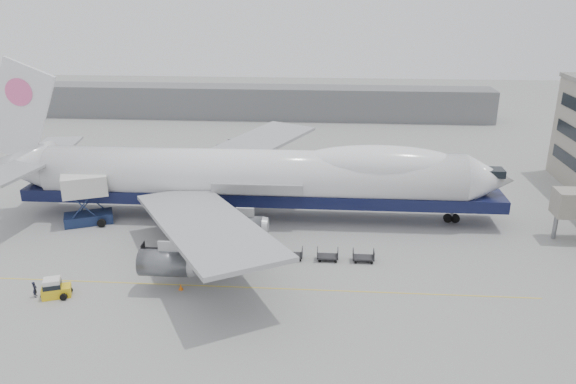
# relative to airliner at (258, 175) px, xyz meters

# --- Properties ---
(ground) EXTENTS (260.00, 260.00, 0.00)m
(ground) POSITION_rel_airliner_xyz_m (-0.64, -12.00, -5.62)
(ground) COLOR gray
(ground) RESTS_ON ground
(apron_line) EXTENTS (60.00, 0.15, 0.01)m
(apron_line) POSITION_rel_airliner_xyz_m (-0.64, -18.00, -5.62)
(apron_line) COLOR gold
(apron_line) RESTS_ON ground
(hangar) EXTENTS (110.00, 8.00, 7.00)m
(hangar) POSITION_rel_airliner_xyz_m (-10.64, 58.00, -2.12)
(hangar) COLOR slate
(hangar) RESTS_ON ground
(airliner) EXTENTS (67.00, 55.30, 19.98)m
(airliner) POSITION_rel_airliner_xyz_m (0.00, 0.00, 0.00)
(airliner) COLOR white
(airliner) RESTS_ON ground
(catering_truck) EXTENTS (6.37, 5.43, 6.26)m
(catering_truck) POSITION_rel_airliner_xyz_m (-20.89, -3.48, -2.16)
(catering_truck) COLOR #19264B
(catering_truck) RESTS_ON ground
(baggage_tug) EXTENTS (2.94, 2.22, 1.91)m
(baggage_tug) POSITION_rel_airliner_xyz_m (-16.85, -21.05, -4.77)
(baggage_tug) COLOR yellow
(baggage_tug) RESTS_ON ground
(ground_worker) EXTENTS (0.48, 0.63, 1.58)m
(ground_worker) POSITION_rel_airliner_xyz_m (-18.74, -21.21, -4.83)
(ground_worker) COLOR black
(ground_worker) RESTS_ON ground
(traffic_cone) EXTENTS (0.42, 0.42, 0.61)m
(traffic_cone) POSITION_rel_airliner_xyz_m (-5.28, -18.89, -5.33)
(traffic_cone) COLOR orange
(traffic_cone) RESTS_ON ground
(dolly_0) EXTENTS (2.30, 1.35, 1.30)m
(dolly_0) POSITION_rel_airliner_xyz_m (-10.29, -11.54, -5.09)
(dolly_0) COLOR #2D2D30
(dolly_0) RESTS_ON ground
(dolly_1) EXTENTS (2.30, 1.35, 1.30)m
(dolly_1) POSITION_rel_airliner_xyz_m (-6.44, -11.54, -5.09)
(dolly_1) COLOR #2D2D30
(dolly_1) RESTS_ON ground
(dolly_2) EXTENTS (2.30, 1.35, 1.30)m
(dolly_2) POSITION_rel_airliner_xyz_m (-2.59, -11.54, -5.09)
(dolly_2) COLOR #2D2D30
(dolly_2) RESTS_ON ground
(dolly_3) EXTENTS (2.30, 1.35, 1.30)m
(dolly_3) POSITION_rel_airliner_xyz_m (1.25, -11.54, -5.09)
(dolly_3) COLOR #2D2D30
(dolly_3) RESTS_ON ground
(dolly_4) EXTENTS (2.30, 1.35, 1.30)m
(dolly_4) POSITION_rel_airliner_xyz_m (5.10, -11.54, -5.09)
(dolly_4) COLOR #2D2D30
(dolly_4) RESTS_ON ground
(dolly_5) EXTENTS (2.30, 1.35, 1.30)m
(dolly_5) POSITION_rel_airliner_xyz_m (8.95, -11.54, -5.09)
(dolly_5) COLOR #2D2D30
(dolly_5) RESTS_ON ground
(dolly_6) EXTENTS (2.30, 1.35, 1.30)m
(dolly_6) POSITION_rel_airliner_xyz_m (12.80, -11.54, -5.09)
(dolly_6) COLOR #2D2D30
(dolly_6) RESTS_ON ground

